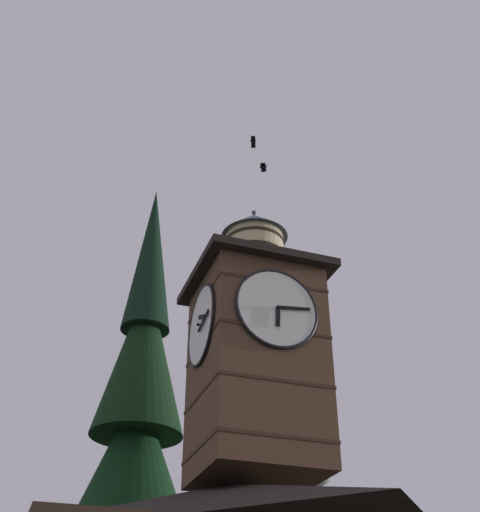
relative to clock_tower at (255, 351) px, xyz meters
The scene contains 5 objects.
clock_tower is the anchor object (origin of this frame).
pine_tree_behind 8.47m from the clock_tower, 76.03° to the right, with size 6.69×6.69×22.21m.
moon 35.17m from the clock_tower, 118.66° to the right, with size 2.39×2.39×2.39m.
flying_bird_high 9.63m from the clock_tower, 111.87° to the right, with size 0.41×0.69×0.16m.
flying_bird_low 7.84m from the clock_tower, 138.58° to the right, with size 0.39×0.53×0.15m.
Camera 1 is at (7.16, 17.54, 2.23)m, focal length 47.89 mm.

